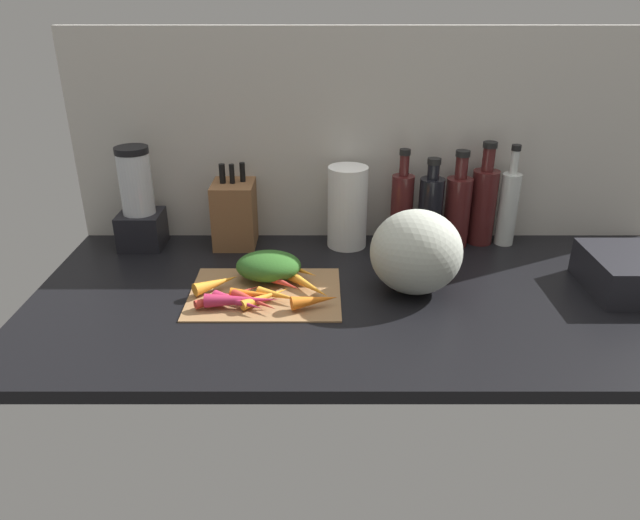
{
  "coord_description": "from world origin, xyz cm",
  "views": [
    {
      "loc": [
        -13.8,
        -129.12,
        68.3
      ],
      "look_at": [
        -13.53,
        -0.49,
        8.95
      ],
      "focal_mm": 32.84,
      "sensor_mm": 36.0,
      "label": 1
    }
  ],
  "objects_px": {
    "carrot_8": "(241,300)",
    "carrot_7": "(308,286)",
    "carrot_1": "(276,281)",
    "carrot_0": "(290,267)",
    "winter_squash": "(415,252)",
    "knife_block": "(234,213)",
    "cutting_board": "(264,293)",
    "bottle_2": "(456,208)",
    "carrot_2": "(254,294)",
    "carrot_5": "(227,296)",
    "dish_rack": "(632,272)",
    "carrot_10": "(314,300)",
    "blender_appliance": "(137,205)",
    "carrot_3": "(278,296)",
    "paper_towel_roll": "(346,207)",
    "bottle_3": "(482,203)",
    "carrot_9": "(237,302)",
    "bottle_1": "(429,211)",
    "bottle_0": "(400,208)",
    "carrot_11": "(216,282)",
    "carrot_6": "(253,301)",
    "carrot_4": "(264,297)",
    "bottle_4": "(507,206)"
  },
  "relations": [
    {
      "from": "carrot_3",
      "to": "bottle_3",
      "type": "bearing_deg",
      "value": 33.35
    },
    {
      "from": "carrot_8",
      "to": "blender_appliance",
      "type": "xyz_separation_m",
      "value": [
        -0.33,
        0.38,
        0.1
      ]
    },
    {
      "from": "carrot_2",
      "to": "carrot_4",
      "type": "xyz_separation_m",
      "value": [
        0.03,
        -0.01,
        -0.0
      ]
    },
    {
      "from": "cutting_board",
      "to": "paper_towel_roll",
      "type": "relative_size",
      "value": 1.57
    },
    {
      "from": "carrot_9",
      "to": "winter_squash",
      "type": "height_order",
      "value": "winter_squash"
    },
    {
      "from": "paper_towel_roll",
      "to": "bottle_3",
      "type": "relative_size",
      "value": 0.78
    },
    {
      "from": "carrot_5",
      "to": "bottle_1",
      "type": "xyz_separation_m",
      "value": [
        0.53,
        0.33,
        0.09
      ]
    },
    {
      "from": "carrot_8",
      "to": "bottle_0",
      "type": "xyz_separation_m",
      "value": [
        0.42,
        0.39,
        0.09
      ]
    },
    {
      "from": "carrot_1",
      "to": "carrot_5",
      "type": "bearing_deg",
      "value": -149.08
    },
    {
      "from": "knife_block",
      "to": "bottle_2",
      "type": "height_order",
      "value": "bottle_2"
    },
    {
      "from": "winter_squash",
      "to": "knife_block",
      "type": "relative_size",
      "value": 0.93
    },
    {
      "from": "carrot_2",
      "to": "carrot_10",
      "type": "xyz_separation_m",
      "value": [
        0.14,
        -0.04,
        0.0
      ]
    },
    {
      "from": "carrot_7",
      "to": "knife_block",
      "type": "height_order",
      "value": "knife_block"
    },
    {
      "from": "carrot_3",
      "to": "winter_squash",
      "type": "height_order",
      "value": "winter_squash"
    },
    {
      "from": "knife_block",
      "to": "paper_towel_roll",
      "type": "height_order",
      "value": "knife_block"
    },
    {
      "from": "bottle_0",
      "to": "dish_rack",
      "type": "distance_m",
      "value": 0.62
    },
    {
      "from": "knife_block",
      "to": "bottle_4",
      "type": "relative_size",
      "value": 0.82
    },
    {
      "from": "winter_squash",
      "to": "knife_block",
      "type": "distance_m",
      "value": 0.57
    },
    {
      "from": "carrot_11",
      "to": "knife_block",
      "type": "bearing_deg",
      "value": 88.32
    },
    {
      "from": "carrot_7",
      "to": "carrot_10",
      "type": "relative_size",
      "value": 1.3
    },
    {
      "from": "carrot_7",
      "to": "carrot_9",
      "type": "height_order",
      "value": "carrot_9"
    },
    {
      "from": "carrot_7",
      "to": "bottle_2",
      "type": "height_order",
      "value": "bottle_2"
    },
    {
      "from": "carrot_9",
      "to": "bottle_4",
      "type": "bearing_deg",
      "value": 28.85
    },
    {
      "from": "cutting_board",
      "to": "bottle_2",
      "type": "distance_m",
      "value": 0.63
    },
    {
      "from": "carrot_9",
      "to": "bottle_0",
      "type": "bearing_deg",
      "value": 42.94
    },
    {
      "from": "carrot_5",
      "to": "bottle_1",
      "type": "relative_size",
      "value": 0.64
    },
    {
      "from": "cutting_board",
      "to": "paper_towel_roll",
      "type": "distance_m",
      "value": 0.39
    },
    {
      "from": "winter_squash",
      "to": "carrot_9",
      "type": "bearing_deg",
      "value": -166.1
    },
    {
      "from": "carrot_3",
      "to": "carrot_7",
      "type": "relative_size",
      "value": 0.79
    },
    {
      "from": "carrot_5",
      "to": "dish_rack",
      "type": "bearing_deg",
      "value": 3.91
    },
    {
      "from": "carrot_4",
      "to": "bottle_0",
      "type": "height_order",
      "value": "bottle_0"
    },
    {
      "from": "blender_appliance",
      "to": "paper_towel_roll",
      "type": "xyz_separation_m",
      "value": [
        0.6,
        0.01,
        -0.01
      ]
    },
    {
      "from": "carrot_8",
      "to": "carrot_7",
      "type": "bearing_deg",
      "value": 27.19
    },
    {
      "from": "cutting_board",
      "to": "carrot_11",
      "type": "xyz_separation_m",
      "value": [
        -0.12,
        0.02,
        0.02
      ]
    },
    {
      "from": "carrot_8",
      "to": "blender_appliance",
      "type": "distance_m",
      "value": 0.52
    },
    {
      "from": "bottle_3",
      "to": "cutting_board",
      "type": "bearing_deg",
      "value": -151.46
    },
    {
      "from": "carrot_5",
      "to": "knife_block",
      "type": "height_order",
      "value": "knife_block"
    },
    {
      "from": "bottle_2",
      "to": "bottle_3",
      "type": "xyz_separation_m",
      "value": [
        0.08,
        0.02,
        0.01
      ]
    },
    {
      "from": "carrot_1",
      "to": "dish_rack",
      "type": "height_order",
      "value": "dish_rack"
    },
    {
      "from": "carrot_10",
      "to": "blender_appliance",
      "type": "distance_m",
      "value": 0.64
    },
    {
      "from": "carrot_1",
      "to": "carrot_0",
      "type": "bearing_deg",
      "value": 68.21
    },
    {
      "from": "carrot_0",
      "to": "bottle_3",
      "type": "distance_m",
      "value": 0.6
    },
    {
      "from": "bottle_2",
      "to": "carrot_7",
      "type": "bearing_deg",
      "value": -143.91
    },
    {
      "from": "blender_appliance",
      "to": "carrot_3",
      "type": "bearing_deg",
      "value": -39.41
    },
    {
      "from": "carrot_1",
      "to": "carrot_2",
      "type": "xyz_separation_m",
      "value": [
        -0.05,
        -0.06,
        -0.0
      ]
    },
    {
      "from": "blender_appliance",
      "to": "bottle_2",
      "type": "xyz_separation_m",
      "value": [
        0.91,
        0.01,
        -0.01
      ]
    },
    {
      "from": "carrot_10",
      "to": "carrot_1",
      "type": "bearing_deg",
      "value": 132.88
    },
    {
      "from": "carrot_7",
      "to": "carrot_9",
      "type": "relative_size",
      "value": 1.09
    },
    {
      "from": "cutting_board",
      "to": "carrot_6",
      "type": "relative_size",
      "value": 2.71
    },
    {
      "from": "carrot_1",
      "to": "carrot_5",
      "type": "relative_size",
      "value": 0.85
    }
  ]
}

